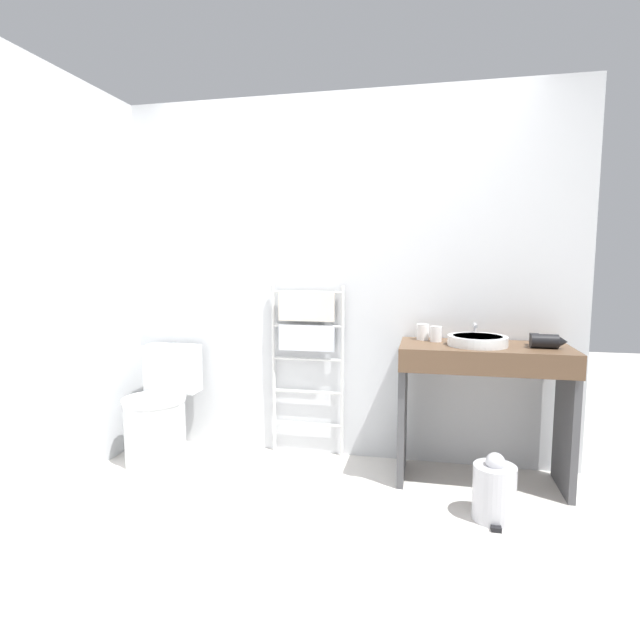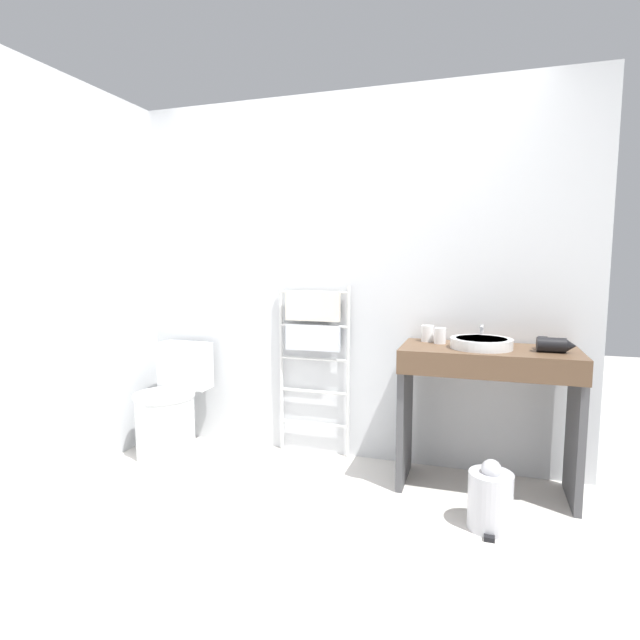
{
  "view_description": "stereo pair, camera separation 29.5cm",
  "coord_description": "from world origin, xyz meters",
  "views": [
    {
      "loc": [
        0.61,
        -2.02,
        1.34
      ],
      "look_at": [
        -0.01,
        0.84,
        1.0
      ],
      "focal_mm": 28.0,
      "sensor_mm": 36.0,
      "label": 1
    },
    {
      "loc": [
        0.9,
        -1.95,
        1.34
      ],
      "look_at": [
        -0.01,
        0.84,
        1.0
      ],
      "focal_mm": 28.0,
      "sensor_mm": 36.0,
      "label": 2
    }
  ],
  "objects": [
    {
      "name": "sink_basin",
      "position": [
        0.91,
        1.01,
        0.88
      ],
      "size": [
        0.35,
        0.35,
        0.06
      ],
      "color": "white",
      "rests_on": "vanity_counter"
    },
    {
      "name": "vanity_counter",
      "position": [
        0.95,
        1.02,
        0.58
      ],
      "size": [
        0.98,
        0.48,
        0.85
      ],
      "color": "brown",
      "rests_on": "ground_plane"
    },
    {
      "name": "toilet",
      "position": [
        -1.14,
        0.95,
        0.31
      ],
      "size": [
        0.41,
        0.55,
        0.77
      ],
      "color": "white",
      "rests_on": "ground_plane"
    },
    {
      "name": "hair_dryer",
      "position": [
        1.28,
        1.01,
        0.89
      ],
      "size": [
        0.2,
        0.17,
        0.08
      ],
      "color": "black",
      "rests_on": "vanity_counter"
    },
    {
      "name": "ground_plane",
      "position": [
        0.0,
        0.0,
        0.0
      ],
      "size": [
        12.0,
        12.0,
        0.0
      ],
      "primitive_type": "plane",
      "color": "silver"
    },
    {
      "name": "wall_side",
      "position": [
        -1.54,
        0.64,
        1.22
      ],
      "size": [
        0.12,
        1.93,
        2.44
      ],
      "primitive_type": "cube",
      "color": "silver",
      "rests_on": "ground_plane"
    },
    {
      "name": "cup_near_wall",
      "position": [
        0.59,
        1.17,
        0.9
      ],
      "size": [
        0.08,
        0.08,
        0.1
      ],
      "color": "white",
      "rests_on": "vanity_counter"
    },
    {
      "name": "towel_radiator",
      "position": [
        -0.19,
        1.24,
        0.84
      ],
      "size": [
        0.51,
        0.06,
        1.18
      ],
      "color": "silver",
      "rests_on": "ground_plane"
    },
    {
      "name": "wall_back",
      "position": [
        0.0,
        1.35,
        1.22
      ],
      "size": [
        3.19,
        0.12,
        2.44
      ],
      "primitive_type": "cube",
      "color": "silver",
      "rests_on": "ground_plane"
    },
    {
      "name": "faucet",
      "position": [
        0.91,
        1.2,
        0.92
      ],
      "size": [
        0.02,
        0.1,
        0.11
      ],
      "color": "silver",
      "rests_on": "vanity_counter"
    },
    {
      "name": "trash_bin",
      "position": [
        0.98,
        0.59,
        0.16
      ],
      "size": [
        0.22,
        0.25,
        0.36
      ],
      "color": "silver",
      "rests_on": "ground_plane"
    },
    {
      "name": "cup_near_edge",
      "position": [
        0.67,
        1.11,
        0.9
      ],
      "size": [
        0.07,
        0.07,
        0.09
      ],
      "color": "white",
      "rests_on": "vanity_counter"
    }
  ]
}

